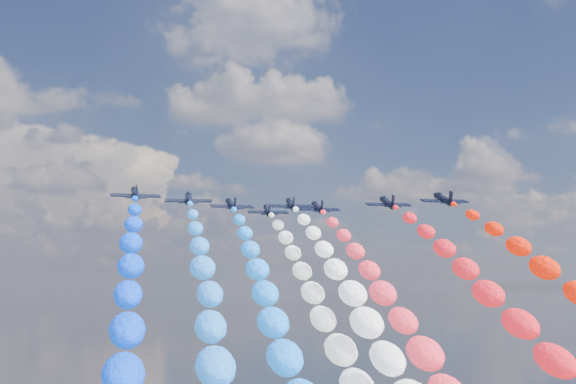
{
  "coord_description": "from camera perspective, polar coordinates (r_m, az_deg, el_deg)",
  "views": [
    {
      "loc": [
        -29.8,
        -153.45,
        86.73
      ],
      "look_at": [
        0.0,
        4.0,
        106.4
      ],
      "focal_mm": 48.41,
      "sensor_mm": 36.0,
      "label": 1
    }
  ],
  "objects": [
    {
      "name": "trail_1",
      "position": [
        96.23,
        -5.34,
        -13.07
      ],
      "size": [
        5.9,
        117.41,
        58.62
      ],
      "primitive_type": null,
      "color": "blue"
    },
    {
      "name": "trail_6",
      "position": [
        108.02,
        17.81,
        -12.1
      ],
      "size": [
        5.9,
        117.41,
        58.62
      ],
      "primitive_type": null,
      "color": "red"
    },
    {
      "name": "jet_3",
      "position": [
        166.62,
        0.23,
        -0.91
      ],
      "size": [
        10.22,
        13.44,
        6.28
      ],
      "primitive_type": null,
      "rotation": [
        0.29,
        0.0,
        -0.07
      ],
      "color": "black"
    },
    {
      "name": "jet_0",
      "position": [
        150.27,
        -11.15,
        -0.11
      ],
      "size": [
        9.99,
        13.28,
        6.28
      ],
      "primitive_type": null,
      "rotation": [
        0.29,
        0.0,
        0.05
      ],
      "color": "black"
    },
    {
      "name": "trail_4",
      "position": [
        119.9,
        3.23,
        -11.88
      ],
      "size": [
        5.9,
        117.41,
        58.62
      ],
      "primitive_type": null,
      "color": "white"
    },
    {
      "name": "jet_7",
      "position": [
        159.83,
        11.35,
        -0.51
      ],
      "size": [
        10.11,
        13.36,
        6.28
      ],
      "primitive_type": null,
      "rotation": [
        0.29,
        0.0,
        -0.06
      ],
      "color": "black"
    },
    {
      "name": "jet_6",
      "position": [
        164.67,
        7.32,
        -0.78
      ],
      "size": [
        10.14,
        13.39,
        6.28
      ],
      "primitive_type": null,
      "rotation": [
        0.29,
        0.0,
        -0.06
      ],
      "color": "black"
    },
    {
      "name": "jet_1",
      "position": [
        157.37,
        -7.32,
        -0.49
      ],
      "size": [
        10.1,
        13.36,
        6.28
      ],
      "primitive_type": null,
      "rotation": [
        0.29,
        0.0,
        -0.06
      ],
      "color": "black"
    },
    {
      "name": "trail_0",
      "position": [
        88.96,
        -11.83,
        -13.45
      ],
      "size": [
        5.9,
        117.41,
        58.62
      ],
      "primitive_type": null,
      "color": "#0538F0"
    },
    {
      "name": "trail_3",
      "position": [
        107.05,
        6.58,
        -12.43
      ],
      "size": [
        5.9,
        117.41,
        58.62
      ],
      "primitive_type": null,
      "color": "white"
    },
    {
      "name": "jet_5",
      "position": [
        173.44,
        2.21,
        -1.15
      ],
      "size": [
        9.64,
        13.03,
        6.28
      ],
      "primitive_type": null,
      "rotation": [
        0.29,
        0.0,
        -0.02
      ],
      "color": "black"
    },
    {
      "name": "trail_5",
      "position": [
        114.5,
        9.25,
        -12.03
      ],
      "size": [
        5.9,
        117.41,
        58.62
      ],
      "primitive_type": null,
      "color": "#F02A40"
    },
    {
      "name": "trail_2",
      "position": [
        106.95,
        -0.49,
        -12.48
      ],
      "size": [
        5.9,
        117.41,
        58.62
      ],
      "primitive_type": null,
      "color": "#1271F8"
    },
    {
      "name": "jet_4",
      "position": [
        180.01,
        -1.5,
        -1.36
      ],
      "size": [
        10.24,
        13.45,
        6.28
      ],
      "primitive_type": null,
      "rotation": [
        0.29,
        0.0,
        -0.07
      ],
      "color": "black"
    },
    {
      "name": "jet_2",
      "position": [
        167.63,
        -4.18,
        -0.93
      ],
      "size": [
        10.11,
        13.36,
        6.28
      ],
      "primitive_type": null,
      "rotation": [
        0.29,
        0.0,
        0.06
      ],
      "color": "black"
    }
  ]
}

